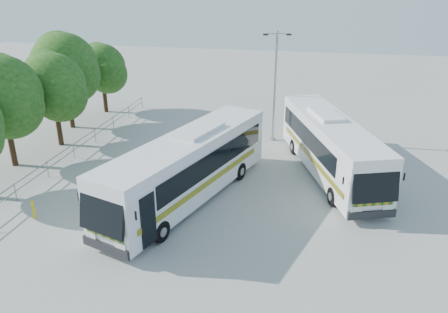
% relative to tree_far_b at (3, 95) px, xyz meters
% --- Properties ---
extents(ground, '(100.00, 100.00, 0.00)m').
position_rel_tree_far_b_xyz_m(ground, '(13.02, -1.20, -4.57)').
color(ground, '#9E9E99').
rests_on(ground, ground).
extents(kerb_divider, '(0.40, 16.00, 0.15)m').
position_rel_tree_far_b_xyz_m(kerb_divider, '(10.72, 0.80, -4.49)').
color(kerb_divider, '#B2B2AD').
rests_on(kerb_divider, ground).
extents(railing, '(0.06, 22.00, 1.00)m').
position_rel_tree_far_b_xyz_m(railing, '(3.02, 2.80, -3.83)').
color(railing, gray).
rests_on(railing, ground).
extents(tree_far_b, '(5.33, 5.03, 6.96)m').
position_rel_tree_far_b_xyz_m(tree_far_b, '(0.00, 0.00, 0.00)').
color(tree_far_b, '#382314').
rests_on(tree_far_b, ground).
extents(tree_far_c, '(4.97, 4.69, 6.49)m').
position_rel_tree_far_b_xyz_m(tree_far_c, '(0.89, 3.90, -0.31)').
color(tree_far_c, '#382314').
rests_on(tree_far_c, ground).
extents(tree_far_d, '(5.62, 5.30, 7.33)m').
position_rel_tree_far_b_xyz_m(tree_far_d, '(-0.30, 7.60, 0.25)').
color(tree_far_d, '#382314').
rests_on(tree_far_d, ground).
extents(tree_far_e, '(4.54, 4.28, 5.92)m').
position_rel_tree_far_b_xyz_m(tree_far_e, '(0.39, 12.10, -0.68)').
color(tree_far_e, '#382314').
rests_on(tree_far_e, ground).
extents(coach_main, '(6.35, 12.80, 3.51)m').
position_rel_tree_far_b_xyz_m(coach_main, '(12.01, -2.13, -2.64)').
color(coach_main, silver).
rests_on(coach_main, ground).
extents(coach_adjacent, '(6.30, 12.22, 3.36)m').
position_rel_tree_far_b_xyz_m(coach_adjacent, '(19.31, 2.74, -2.72)').
color(coach_adjacent, silver).
rests_on(coach_adjacent, ground).
extents(lamppost, '(1.88, 0.55, 7.75)m').
position_rel_tree_far_b_xyz_m(lamppost, '(15.46, 7.89, -0.29)').
color(lamppost, '#93969B').
rests_on(lamppost, ground).
extents(bollard, '(0.17, 0.17, 0.97)m').
position_rel_tree_far_b_xyz_m(bollard, '(5.03, -5.63, -4.08)').
color(bollard, gold).
rests_on(bollard, ground).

